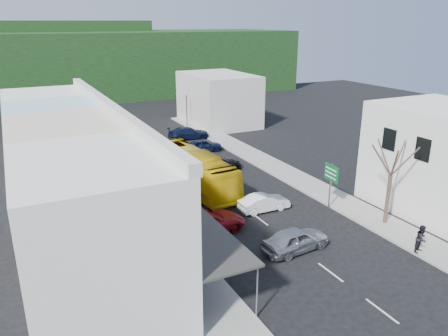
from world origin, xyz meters
The scene contains 21 objects.
ground centered at (0.00, 0.00, 0.00)m, with size 120.00×120.00×0.00m, color black.
sidewalk_left centered at (-7.50, 10.00, 0.07)m, with size 3.00×52.00×0.15m, color gray.
sidewalk_right centered at (7.50, 10.00, 0.07)m, with size 3.00×52.00×0.15m, color gray.
shopfront_row centered at (-12.49, 5.00, 4.00)m, with size 8.25×30.00×8.00m.
right_building centered at (13.50, -4.00, 4.00)m, with size 8.00×9.00×8.00m, color silver.
distant_block_left centered at (-12.00, 27.00, 3.00)m, with size 8.00×10.00×6.00m, color #B7B2A8.
distant_block_right centered at (11.00, 30.00, 3.50)m, with size 8.00×12.00×7.00m, color #B7B2A8.
hillside centered at (-1.45, 65.09, 6.73)m, with size 80.00×26.00×14.00m.
bus centered at (-1.81, 8.24, 1.55)m, with size 2.50×11.60×3.10m, color #E0B40C.
car_silver centered at (-0.37, -4.96, 0.70)m, with size 1.80×4.40×1.40m, color #AEAFB3.
car_white centered at (1.09, 1.26, 0.70)m, with size 1.80×4.40×1.40m, color silver.
car_red centered at (-4.29, -0.16, 0.70)m, with size 1.90×4.60×1.40m, color maroon.
car_black_near centered at (1.85, 11.45, 0.70)m, with size 1.84×4.50×1.40m, color black.
car_navy_mid centered at (3.41, 18.04, 0.70)m, with size 1.80×4.40×1.40m, color black.
car_black_far centered at (-3.03, 21.22, 0.70)m, with size 1.80×4.40×1.40m, color black.
car_navy_far centered at (4.02, 23.98, 0.70)m, with size 1.84×4.50×1.40m, color black.
pedestrian_left centered at (-7.28, 0.38, 1.00)m, with size 0.60×0.40×1.70m, color black.
pedestrian_right centered at (6.42, -8.79, 1.00)m, with size 0.70×0.44×1.70m, color black.
direction_sign centered at (5.80, -0.70, 1.84)m, with size 0.32×1.67×3.69m, color #085F29, non-canonical shape.
street_tree centered at (7.65, -4.68, 3.73)m, with size 2.37×2.37×7.45m, color #3A2D23, non-canonical shape.
traffic_signal centered at (6.19, 29.93, 2.21)m, with size 0.70×0.98×4.42m, color black, non-canonical shape.
Camera 1 is at (-15.44, -25.10, 13.94)m, focal length 35.00 mm.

